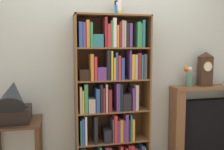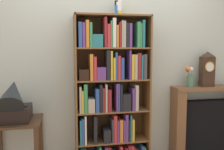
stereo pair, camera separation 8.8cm
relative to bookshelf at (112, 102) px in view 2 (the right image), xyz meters
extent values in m
cube|color=beige|center=(0.12, 0.20, 0.46)|extent=(4.73, 0.08, 2.69)
cube|color=brown|center=(-0.41, 0.01, 0.06)|extent=(0.02, 0.30, 1.89)
cube|color=brown|center=(0.43, 0.01, 0.06)|extent=(0.02, 0.30, 1.89)
cube|color=brown|center=(0.01, 0.15, 0.06)|extent=(0.86, 0.01, 1.89)
cube|color=brown|center=(0.01, 0.01, 0.99)|extent=(0.86, 0.30, 0.02)
cube|color=brown|center=(0.01, 0.01, -0.46)|extent=(0.83, 0.28, 0.02)
cube|color=teal|center=(-0.37, -0.02, -0.31)|extent=(0.02, 0.22, 0.28)
cube|color=#2D519E|center=(-0.35, -0.02, -0.30)|extent=(0.03, 0.22, 0.30)
cube|color=white|center=(-0.32, -0.02, -0.29)|extent=(0.02, 0.23, 0.33)
cube|color=black|center=(-0.21, -0.02, -0.29)|extent=(0.03, 0.22, 0.32)
cube|color=black|center=(-0.07, -0.03, -0.37)|extent=(0.09, 0.20, 0.15)
cube|color=#424247|center=(-0.01, -0.03, -0.32)|extent=(0.02, 0.21, 0.27)
cube|color=#C63338|center=(0.02, -0.01, -0.29)|extent=(0.03, 0.25, 0.31)
cube|color=#663884|center=(0.06, -0.01, -0.32)|extent=(0.02, 0.24, 0.26)
cube|color=orange|center=(0.09, -0.02, -0.32)|extent=(0.04, 0.23, 0.26)
cube|color=#663884|center=(0.13, -0.01, -0.32)|extent=(0.02, 0.24, 0.25)
cube|color=#663884|center=(0.16, -0.03, -0.29)|extent=(0.03, 0.21, 0.32)
cube|color=black|center=(0.19, -0.01, -0.32)|extent=(0.02, 0.24, 0.25)
cube|color=teal|center=(0.21, -0.02, -0.30)|extent=(0.02, 0.23, 0.31)
cube|color=gold|center=(0.23, -0.02, -0.32)|extent=(0.03, 0.21, 0.26)
cube|color=brown|center=(0.01, 0.01, -0.10)|extent=(0.83, 0.28, 0.02)
cube|color=#B2A893|center=(-0.37, -0.02, 0.06)|extent=(0.02, 0.21, 0.30)
cube|color=gold|center=(-0.34, -0.02, 0.04)|extent=(0.02, 0.23, 0.25)
cube|color=#388E56|center=(-0.31, -0.02, 0.07)|extent=(0.04, 0.21, 0.32)
cube|color=#B2A893|center=(-0.25, -0.03, -0.01)|extent=(0.08, 0.20, 0.15)
cube|color=#2D519E|center=(-0.18, -0.02, 0.05)|extent=(0.04, 0.22, 0.27)
cube|color=black|center=(-0.14, 0.00, 0.07)|extent=(0.03, 0.26, 0.31)
cube|color=maroon|center=(-0.11, -0.02, 0.05)|extent=(0.02, 0.22, 0.27)
cube|color=#B2A893|center=(-0.08, -0.02, 0.07)|extent=(0.02, 0.23, 0.31)
cube|color=maroon|center=(-0.04, -0.02, 0.04)|extent=(0.04, 0.23, 0.25)
cube|color=#663884|center=(0.04, -0.02, 0.07)|extent=(0.02, 0.22, 0.32)
cube|color=#2D519E|center=(0.06, -0.01, 0.07)|extent=(0.02, 0.25, 0.32)
cube|color=black|center=(0.09, -0.01, 0.07)|extent=(0.02, 0.24, 0.31)
cube|color=black|center=(0.16, -0.05, 0.01)|extent=(0.10, 0.17, 0.20)
cube|color=#663884|center=(0.23, -0.03, 0.04)|extent=(0.03, 0.20, 0.26)
cube|color=#B2A893|center=(0.27, 0.00, 0.06)|extent=(0.04, 0.26, 0.30)
cube|color=brown|center=(0.01, 0.01, 0.27)|extent=(0.83, 0.28, 0.02)
cube|color=black|center=(-0.33, -0.03, 0.34)|extent=(0.11, 0.19, 0.12)
cube|color=orange|center=(-0.24, -0.03, 0.42)|extent=(0.03, 0.20, 0.29)
cube|color=#C63338|center=(-0.20, -0.01, 0.41)|extent=(0.03, 0.24, 0.26)
cube|color=#663884|center=(-0.13, -0.04, 0.35)|extent=(0.10, 0.18, 0.14)
cube|color=black|center=(-0.06, -0.02, 0.44)|extent=(0.04, 0.21, 0.33)
cube|color=gold|center=(-0.02, -0.02, 0.44)|extent=(0.02, 0.23, 0.32)
cube|color=gold|center=(0.00, -0.03, 0.40)|extent=(0.02, 0.21, 0.25)
cube|color=#2D519E|center=(0.03, -0.02, 0.43)|extent=(0.02, 0.21, 0.31)
cube|color=#C63338|center=(0.06, -0.03, 0.41)|extent=(0.03, 0.21, 0.27)
cube|color=#2D519E|center=(0.10, -0.01, 0.40)|extent=(0.03, 0.24, 0.25)
cube|color=#663884|center=(0.19, -0.02, 0.44)|extent=(0.02, 0.21, 0.33)
cube|color=gold|center=(0.22, -0.02, 0.42)|extent=(0.03, 0.21, 0.28)
cube|color=#B2A893|center=(0.26, -0.03, 0.42)|extent=(0.03, 0.20, 0.28)
cube|color=maroon|center=(0.30, -0.01, 0.43)|extent=(0.04, 0.24, 0.30)
cube|color=teal|center=(0.33, -0.02, 0.41)|extent=(0.02, 0.22, 0.28)
cube|color=#424247|center=(0.37, -0.02, 0.42)|extent=(0.04, 0.23, 0.29)
cube|color=brown|center=(0.01, 0.01, 0.63)|extent=(0.83, 0.28, 0.02)
cube|color=#2D519E|center=(-0.36, -0.02, 0.77)|extent=(0.04, 0.22, 0.27)
cube|color=#663884|center=(-0.32, -0.01, 0.77)|extent=(0.03, 0.24, 0.26)
cube|color=orange|center=(-0.28, -0.01, 0.78)|extent=(0.03, 0.23, 0.29)
cube|color=#388E56|center=(-0.25, -0.03, 0.77)|extent=(0.03, 0.20, 0.27)
cube|color=teal|center=(-0.17, -0.03, 0.71)|extent=(0.11, 0.20, 0.14)
cube|color=maroon|center=(-0.09, -0.01, 0.80)|extent=(0.03, 0.25, 0.33)
cube|color=#C63338|center=(-0.05, -0.03, 0.77)|extent=(0.03, 0.20, 0.25)
cube|color=#388E56|center=(-0.02, -0.03, 0.78)|extent=(0.02, 0.20, 0.29)
cube|color=white|center=(0.01, -0.03, 0.80)|extent=(0.04, 0.20, 0.32)
cube|color=orange|center=(0.04, -0.02, 0.76)|extent=(0.02, 0.21, 0.24)
cube|color=maroon|center=(0.07, -0.01, 0.78)|extent=(0.02, 0.24, 0.27)
cube|color=#B2A893|center=(0.10, -0.01, 0.78)|extent=(0.02, 0.24, 0.29)
cube|color=#B2A893|center=(0.13, -0.01, 0.78)|extent=(0.02, 0.25, 0.29)
cube|color=black|center=(0.16, -0.01, 0.77)|extent=(0.03, 0.24, 0.27)
cube|color=#663884|center=(0.19, -0.02, 0.77)|extent=(0.03, 0.23, 0.26)
cube|color=#388E56|center=(0.29, -0.02, 0.78)|extent=(0.04, 0.22, 0.28)
cube|color=#388E56|center=(0.32, -0.03, 0.77)|extent=(0.02, 0.20, 0.27)
cube|color=teal|center=(0.34, -0.03, 0.79)|extent=(0.03, 0.20, 0.30)
cylinder|color=yellow|center=(0.09, 0.05, 1.05)|extent=(0.08, 0.08, 0.10)
cylinder|color=blue|center=(0.09, 0.05, 1.07)|extent=(0.08, 0.08, 0.10)
cylinder|color=yellow|center=(0.09, 0.05, 1.09)|extent=(0.08, 0.08, 0.10)
cylinder|color=white|center=(0.09, 0.05, 1.10)|extent=(0.08, 0.08, 0.10)
cylinder|color=black|center=(0.09, 0.05, 1.12)|extent=(0.08, 0.08, 0.10)
cylinder|color=white|center=(0.09, 0.05, 1.14)|extent=(0.08, 0.08, 0.10)
cube|color=#472D1C|center=(-1.05, -0.09, -0.14)|extent=(0.52, 0.49, 0.02)
cube|color=#472D1C|center=(-1.28, 0.13, -0.52)|extent=(0.04, 0.04, 0.74)
cube|color=#472D1C|center=(-0.82, 0.13, -0.52)|extent=(0.04, 0.04, 0.74)
cube|color=black|center=(-1.05, -0.09, -0.06)|extent=(0.30, 0.34, 0.15)
cylinder|color=black|center=(-1.05, -0.09, 0.03)|extent=(0.26, 0.26, 0.01)
cylinder|color=#1E2328|center=(-1.05, -0.14, 0.05)|extent=(0.03, 0.03, 0.06)
cone|color=#1E2328|center=(-1.05, -0.20, 0.18)|extent=(0.26, 0.41, 0.40)
cube|color=brown|center=(1.29, 0.04, 0.13)|extent=(0.97, 0.24, 0.04)
cube|color=brown|center=(0.86, 0.04, -0.39)|extent=(0.12, 0.22, 1.00)
cube|color=black|center=(1.29, 0.07, -0.44)|extent=(0.69, 0.12, 0.80)
cube|color=#382316|center=(1.24, 0.04, 0.33)|extent=(0.17, 0.10, 0.37)
pyramid|color=#382316|center=(1.24, 0.04, 0.55)|extent=(0.17, 0.10, 0.07)
cylinder|color=silver|center=(1.24, -0.02, 0.40)|extent=(0.12, 0.01, 0.12)
torus|color=#B79347|center=(1.24, -0.02, 0.40)|extent=(0.13, 0.01, 0.13)
cylinder|color=#4C7A60|center=(1.02, 0.04, 0.22)|extent=(0.09, 0.09, 0.14)
cylinder|color=#4C753D|center=(1.01, 0.06, 0.26)|extent=(0.03, 0.04, 0.20)
sphere|color=red|center=(1.00, 0.08, 0.36)|extent=(0.05, 0.05, 0.05)
cylinder|color=#4C753D|center=(1.03, 0.04, 0.26)|extent=(0.01, 0.03, 0.21)
sphere|color=silver|center=(1.03, 0.05, 0.37)|extent=(0.05, 0.05, 0.05)
cylinder|color=#4C753D|center=(0.99, 0.03, 0.27)|extent=(0.06, 0.01, 0.22)
sphere|color=orange|center=(0.96, 0.03, 0.38)|extent=(0.05, 0.05, 0.05)
cylinder|color=#4C753D|center=(1.00, 0.04, 0.27)|extent=(0.06, 0.04, 0.21)
sphere|color=orange|center=(0.97, 0.02, 0.37)|extent=(0.04, 0.04, 0.04)
camera|label=1|loc=(-0.61, -2.72, 0.63)|focal=38.90mm
camera|label=2|loc=(-0.53, -2.74, 0.63)|focal=38.90mm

